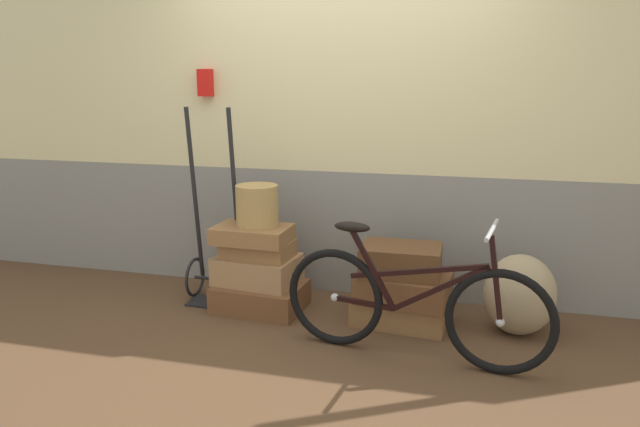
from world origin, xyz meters
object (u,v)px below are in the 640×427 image
object	(u,v)px
burlap_sack	(520,295)
suitcase_0	(261,296)
suitcase_4	(401,310)
wicker_basket	(257,206)
suitcase_5	(404,287)
suitcase_2	(258,249)
luggage_trolley	(216,256)
suitcase_6	(401,260)
suitcase_3	(252,234)
suitcase_1	(257,269)
bicycle	(412,305)

from	to	relation	value
burlap_sack	suitcase_0	bearing A→B (deg)	-179.04
suitcase_4	wicker_basket	world-z (taller)	wicker_basket
suitcase_0	suitcase_5	bearing A→B (deg)	2.90
suitcase_0	suitcase_2	xyz separation A→B (m)	(-0.01, 0.01, 0.35)
luggage_trolley	burlap_sack	distance (m)	2.13
suitcase_6	wicker_basket	size ratio (longest dim) A/B	1.76
suitcase_2	luggage_trolley	world-z (taller)	luggage_trolley
suitcase_5	luggage_trolley	size ratio (longest dim) A/B	0.42
wicker_basket	burlap_sack	xyz separation A→B (m)	(1.76, 0.02, -0.49)
suitcase_2	suitcase_4	world-z (taller)	suitcase_2
suitcase_5	suitcase_6	xyz separation A→B (m)	(-0.02, 0.00, 0.19)
suitcase_5	luggage_trolley	world-z (taller)	luggage_trolley
suitcase_4	luggage_trolley	bearing A→B (deg)	-177.76
suitcase_2	suitcase_3	world-z (taller)	suitcase_3
suitcase_1	suitcase_3	size ratio (longest dim) A/B	1.07
suitcase_3	burlap_sack	distance (m)	1.82
suitcase_2	wicker_basket	distance (m)	0.31
burlap_sack	bicycle	bearing A→B (deg)	-140.27
suitcase_1	suitcase_2	bearing A→B (deg)	-31.82
suitcase_0	suitcase_2	bearing A→B (deg)	140.33
suitcase_5	wicker_basket	distance (m)	1.14
suitcase_3	bicycle	world-z (taller)	bicycle
suitcase_1	bicycle	size ratio (longest dim) A/B	0.36
suitcase_3	wicker_basket	xyz separation A→B (m)	(0.03, 0.03, 0.20)
suitcase_6	burlap_sack	size ratio (longest dim) A/B	0.98
suitcase_2	suitcase_6	size ratio (longest dim) A/B	0.92
burlap_sack	luggage_trolley	bearing A→B (deg)	178.13
suitcase_4	suitcase_5	distance (m)	0.18
suitcase_1	burlap_sack	distance (m)	1.78
suitcase_5	wicker_basket	xyz separation A→B (m)	(-1.03, 0.02, 0.49)
suitcase_4	wicker_basket	bearing A→B (deg)	-174.12
suitcase_1	suitcase_2	size ratio (longest dim) A/B	1.18
suitcase_3	burlap_sack	bearing A→B (deg)	3.02
suitcase_0	suitcase_3	bearing A→B (deg)	-155.55
suitcase_4	burlap_sack	size ratio (longest dim) A/B	1.16
wicker_basket	suitcase_4	bearing A→B (deg)	0.33
suitcase_3	luggage_trolley	bearing A→B (deg)	162.55
suitcase_0	luggage_trolley	distance (m)	0.46
suitcase_2	suitcase_0	bearing A→B (deg)	-38.55
suitcase_3	suitcase_5	distance (m)	1.10
suitcase_3	burlap_sack	xyz separation A→B (m)	(1.79, 0.05, -0.29)
suitcase_5	suitcase_2	bearing A→B (deg)	-174.81
suitcase_2	suitcase_5	world-z (taller)	suitcase_2
suitcase_2	wicker_basket	xyz separation A→B (m)	(-0.00, -0.00, 0.31)
luggage_trolley	suitcase_2	bearing A→B (deg)	-13.16
suitcase_2	luggage_trolley	size ratio (longest dim) A/B	0.34
suitcase_3	suitcase_4	size ratio (longest dim) A/B	0.85
wicker_basket	bicycle	bearing A→B (deg)	-23.99
suitcase_1	suitcase_6	distance (m)	1.03
suitcase_2	burlap_sack	size ratio (longest dim) A/B	0.90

